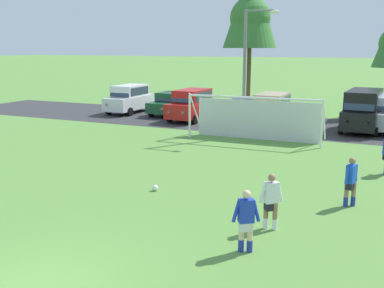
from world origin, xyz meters
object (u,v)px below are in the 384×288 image
player_defender_far (271,202)px  parked_car_slot_center_right (271,110)px  player_winger_left (351,182)px  parked_car_slot_far_right (382,113)px  street_lamp (248,72)px  parked_car_slot_left (170,103)px  parked_car_slot_far_left (129,99)px  player_midfield_center (246,221)px  soccer_ball (155,188)px  soccer_goal (256,117)px  parked_car_slot_right (363,110)px  parked_car_slot_center_left (192,104)px  parked_car_slot_center (246,110)px

player_defender_far → parked_car_slot_center_right: size_ratio=0.36×
player_winger_left → parked_car_slot_center_right: size_ratio=0.36×
player_defender_far → parked_car_slot_far_right: parked_car_slot_far_right is taller
parked_car_slot_center_right → street_lamp: (-0.51, -3.77, 2.58)m
player_winger_left → parked_car_slot_far_right: parked_car_slot_far_right is taller
player_winger_left → parked_car_slot_center_right: parked_car_slot_center_right is taller
parked_car_slot_far_right → parked_car_slot_left: bearing=177.4°
player_defender_far → parked_car_slot_far_left: (-15.99, 18.26, 0.29)m
player_midfield_center → parked_car_slot_far_left: (-15.78, 19.94, 0.29)m
street_lamp → player_midfield_center: bearing=-72.7°
soccer_ball → parked_car_slot_far_left: parked_car_slot_far_left is taller
soccer_goal → player_midfield_center: 14.26m
soccer_ball → soccer_goal: soccer_goal is taller
soccer_ball → player_midfield_center: size_ratio=0.13×
parked_car_slot_far_right → parked_car_slot_center_right: bearing=-167.9°
player_winger_left → parked_car_slot_right: bearing=92.3°
player_winger_left → parked_car_slot_right: (-0.59, 14.37, 0.52)m
parked_car_slot_left → parked_car_slot_center_left: parked_car_slot_center_left is taller
parked_car_slot_left → parked_car_slot_center_right: size_ratio=0.93×
player_winger_left → parked_car_slot_center_left: parked_car_slot_center_left is taller
parked_car_slot_right → parked_car_slot_left: bearing=174.9°
parked_car_slot_left → parked_car_slot_center_right: 8.59m
parked_car_slot_far_right → parked_car_slot_center: bearing=-175.8°
parked_car_slot_left → parked_car_slot_right: bearing=-5.1°
parked_car_slot_far_right → player_midfield_center: bearing=-97.5°
parked_car_slot_center_left → street_lamp: 7.28m
parked_car_slot_right → street_lamp: (-5.99, -4.59, 2.36)m
parked_car_slot_left → soccer_ball: bearing=-65.0°
soccer_goal → parked_car_slot_far_left: bearing=152.8°
parked_car_slot_far_right → player_winger_left: bearing=-91.8°
player_defender_far → player_winger_left: size_ratio=1.00×
parked_car_slot_center_left → parked_car_slot_center_right: 5.87m
soccer_goal → player_defender_far: size_ratio=4.55×
parked_car_slot_right → street_lamp: 7.91m
soccer_goal → street_lamp: street_lamp is taller
parked_car_slot_center_right → parked_car_slot_far_right: 6.69m
parked_car_slot_far_left → parked_car_slot_right: parked_car_slot_right is taller
player_defender_far → parked_car_slot_far_left: size_ratio=0.36×
player_defender_far → parked_car_slot_center: (-6.12, 17.24, 0.05)m
player_winger_left → parked_car_slot_center: bearing=119.2°
soccer_ball → parked_car_slot_right: size_ratio=0.04×
parked_car_slot_right → parked_car_slot_center_left: bearing=-178.1°
parked_car_slot_right → parked_car_slot_far_right: parked_car_slot_right is taller
soccer_goal → parked_car_slot_center: 5.62m
player_winger_left → parked_car_slot_far_right: 14.94m
soccer_ball → player_defender_far: 5.05m
player_midfield_center → parked_car_slot_center: size_ratio=0.38×
player_defender_far → soccer_ball: bearing=159.7°
player_defender_far → parked_car_slot_center_left: parked_car_slot_center_left is taller
soccer_goal → parked_car_slot_left: bearing=143.0°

